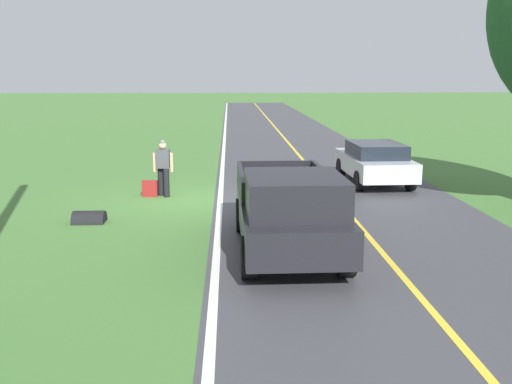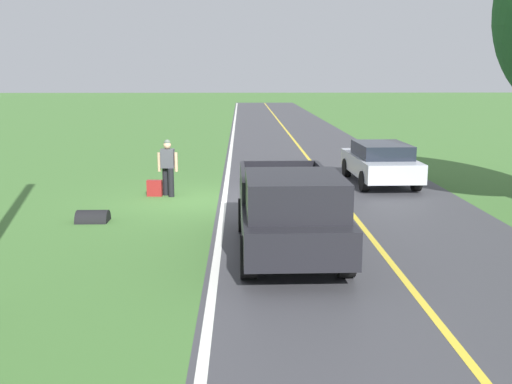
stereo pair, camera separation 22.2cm
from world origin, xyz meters
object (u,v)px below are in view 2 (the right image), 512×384
(pickup_truck_passing, at_px, (290,209))
(hitchhiker_walking, at_px, (168,164))
(suitcase_carried, at_px, (155,188))
(sedan_near_oncoming, at_px, (380,162))

(pickup_truck_passing, bearing_deg, hitchhiker_walking, -62.14)
(pickup_truck_passing, bearing_deg, suitcase_carried, -58.93)
(hitchhiker_walking, relative_size, suitcase_carried, 3.51)
(suitcase_carried, bearing_deg, hitchhiker_walking, 100.86)
(hitchhiker_walking, xyz_separation_m, pickup_truck_passing, (-3.25, 6.16, -0.01))
(hitchhiker_walking, xyz_separation_m, sedan_near_oncoming, (-7.00, -1.91, -0.23))
(hitchhiker_walking, bearing_deg, pickup_truck_passing, 117.86)
(suitcase_carried, height_order, pickup_truck_passing, pickup_truck_passing)
(hitchhiker_walking, distance_m, sedan_near_oncoming, 7.26)
(sedan_near_oncoming, bearing_deg, suitcase_carried, 14.80)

